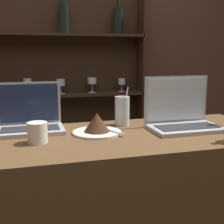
{
  "coord_description": "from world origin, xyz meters",
  "views": [
    {
      "loc": [
        -0.31,
        -0.99,
        1.37
      ],
      "look_at": [
        0.07,
        0.32,
        1.1
      ],
      "focal_mm": 50.0,
      "sensor_mm": 36.0,
      "label": 1
    }
  ],
  "objects_px": {
    "laptop_far": "(182,117)",
    "coffee_cup": "(37,133)",
    "cake_plate": "(97,125)",
    "water_glass": "(122,111)",
    "laptop_near": "(30,120)"
  },
  "relations": [
    {
      "from": "laptop_near",
      "to": "coffee_cup",
      "type": "relative_size",
      "value": 3.57
    },
    {
      "from": "laptop_far",
      "to": "water_glass",
      "type": "relative_size",
      "value": 1.77
    },
    {
      "from": "laptop_near",
      "to": "cake_plate",
      "type": "height_order",
      "value": "laptop_near"
    },
    {
      "from": "cake_plate",
      "to": "water_glass",
      "type": "distance_m",
      "value": 0.21
    },
    {
      "from": "water_glass",
      "to": "coffee_cup",
      "type": "relative_size",
      "value": 2.25
    },
    {
      "from": "laptop_near",
      "to": "cake_plate",
      "type": "distance_m",
      "value": 0.33
    },
    {
      "from": "water_glass",
      "to": "coffee_cup",
      "type": "height_order",
      "value": "water_glass"
    },
    {
      "from": "laptop_near",
      "to": "water_glass",
      "type": "relative_size",
      "value": 1.59
    },
    {
      "from": "laptop_near",
      "to": "laptop_far",
      "type": "distance_m",
      "value": 0.72
    },
    {
      "from": "laptop_far",
      "to": "coffee_cup",
      "type": "height_order",
      "value": "laptop_far"
    },
    {
      "from": "laptop_far",
      "to": "coffee_cup",
      "type": "bearing_deg",
      "value": -174.59
    },
    {
      "from": "laptop_near",
      "to": "laptop_far",
      "type": "height_order",
      "value": "laptop_far"
    },
    {
      "from": "cake_plate",
      "to": "laptop_far",
      "type": "bearing_deg",
      "value": -1.54
    },
    {
      "from": "laptop_near",
      "to": "coffee_cup",
      "type": "height_order",
      "value": "laptop_near"
    },
    {
      "from": "cake_plate",
      "to": "coffee_cup",
      "type": "distance_m",
      "value": 0.28
    }
  ]
}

